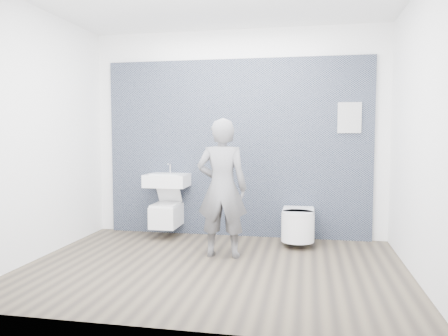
% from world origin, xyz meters
% --- Properties ---
extents(ground, '(4.00, 4.00, 0.00)m').
position_xyz_m(ground, '(0.00, 0.00, 0.00)').
color(ground, brown).
rests_on(ground, ground).
extents(room_shell, '(4.00, 4.00, 4.00)m').
position_xyz_m(room_shell, '(0.00, 0.00, 1.74)').
color(room_shell, white).
rests_on(room_shell, ground).
extents(tile_wall, '(3.60, 0.06, 2.40)m').
position_xyz_m(tile_wall, '(0.00, 1.47, 0.00)').
color(tile_wall, black).
rests_on(tile_wall, ground).
extents(washbasin, '(0.57, 0.42, 0.42)m').
position_xyz_m(washbasin, '(-0.91, 1.23, 0.77)').
color(washbasin, white).
rests_on(washbasin, ground).
extents(toilet_square, '(0.35, 0.50, 0.63)m').
position_xyz_m(toilet_square, '(-0.91, 1.19, 0.32)').
color(toilet_square, white).
rests_on(toilet_square, ground).
extents(toilet_rounded, '(0.41, 0.69, 0.37)m').
position_xyz_m(toilet_rounded, '(0.85, 1.09, 0.26)').
color(toilet_rounded, white).
rests_on(toilet_rounded, ground).
extents(info_placard, '(0.29, 0.03, 0.39)m').
position_xyz_m(info_placard, '(1.48, 1.43, 0.00)').
color(info_placard, white).
rests_on(info_placard, ground).
extents(visitor, '(0.59, 0.40, 1.57)m').
position_xyz_m(visitor, '(0.01, 0.41, 0.79)').
color(visitor, slate).
rests_on(visitor, ground).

